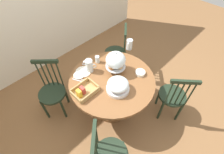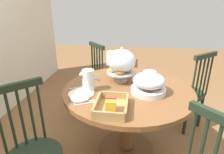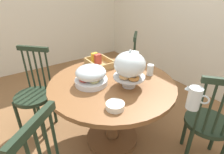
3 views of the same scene
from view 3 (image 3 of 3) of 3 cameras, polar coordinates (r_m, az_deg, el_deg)
ground_plane at (r=2.15m, az=-2.08°, el=-19.18°), size 10.00×10.00×0.00m
wall_back at (r=2.91m, az=31.40°, el=18.51°), size 4.80×0.06×2.60m
dining_table at (r=1.82m, az=0.00°, el=-7.47°), size 1.18×1.18×0.74m
windsor_chair_by_cabinet at (r=1.87m, az=27.97°, el=-12.93°), size 0.47×0.47×0.97m
windsor_chair_facing_door at (r=2.62m, az=3.77°, el=2.27°), size 0.47×0.47×0.97m
windsor_chair_far_side at (r=2.21m, az=-23.21°, el=-5.27°), size 0.47×0.47×0.97m
pastry_stand_with_dome at (r=1.55m, az=5.57°, el=3.46°), size 0.28×0.28×0.34m
fruit_platter_covered at (r=1.64m, az=-6.62°, el=0.48°), size 0.30×0.30×0.18m
orange_juice_pitcher at (r=1.93m, az=6.70°, el=4.83°), size 0.13×0.16×0.19m
milk_pitcher at (r=1.45m, az=24.39°, el=-6.32°), size 0.17×0.10×0.17m
cereal_basket at (r=2.05m, az=-4.18°, el=4.68°), size 0.32×0.24×0.12m
china_plate_large at (r=2.05m, az=6.07°, el=3.72°), size 0.22×0.22×0.01m
china_plate_small at (r=2.10m, az=4.21°, el=4.71°), size 0.15×0.15×0.01m
cereal_bowl at (r=1.35m, az=1.01°, el=-9.04°), size 0.14×0.14×0.04m
drinking_glass at (r=1.85m, az=11.91°, el=2.20°), size 0.06×0.06×0.11m
table_knife at (r=2.11m, az=2.60°, el=4.43°), size 0.09×0.16×0.01m
dinner_fork at (r=2.12m, az=1.88°, el=4.59°), size 0.09×0.16×0.01m
soup_spoon at (r=2.00m, az=9.71°, el=2.80°), size 0.09×0.16×0.01m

